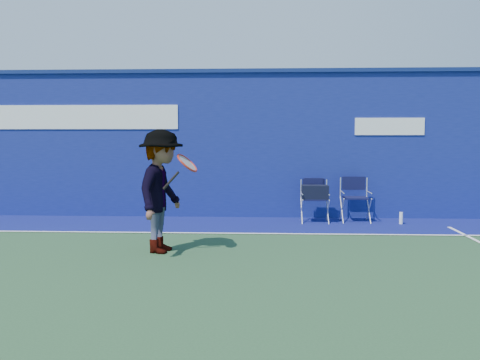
{
  "coord_description": "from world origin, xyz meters",
  "views": [
    {
      "loc": [
        1.03,
        -5.54,
        1.71
      ],
      "look_at": [
        0.66,
        2.6,
        1.0
      ],
      "focal_mm": 38.0,
      "sensor_mm": 36.0,
      "label": 1
    }
  ],
  "objects_px": {
    "directors_chair_right": "(355,208)",
    "tennis_player": "(162,191)",
    "directors_chair_left": "(315,204)",
    "water_bottle": "(401,218)"
  },
  "relations": [
    {
      "from": "directors_chair_right",
      "to": "tennis_player",
      "type": "distance_m",
      "value": 4.37
    },
    {
      "from": "directors_chair_right",
      "to": "tennis_player",
      "type": "bearing_deg",
      "value": -140.14
    },
    {
      "from": "directors_chair_left",
      "to": "directors_chair_right",
      "type": "relative_size",
      "value": 0.97
    },
    {
      "from": "directors_chair_right",
      "to": "tennis_player",
      "type": "relative_size",
      "value": 0.49
    },
    {
      "from": "directors_chair_left",
      "to": "directors_chair_right",
      "type": "distance_m",
      "value": 0.83
    },
    {
      "from": "directors_chair_left",
      "to": "water_bottle",
      "type": "distance_m",
      "value": 1.68
    },
    {
      "from": "directors_chair_left",
      "to": "tennis_player",
      "type": "height_order",
      "value": "tennis_player"
    },
    {
      "from": "water_bottle",
      "to": "tennis_player",
      "type": "relative_size",
      "value": 0.13
    },
    {
      "from": "water_bottle",
      "to": "directors_chair_left",
      "type": "bearing_deg",
      "value": 175.0
    },
    {
      "from": "directors_chair_left",
      "to": "tennis_player",
      "type": "distance_m",
      "value": 3.69
    }
  ]
}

